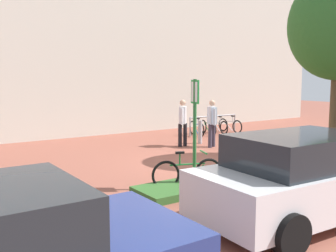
{
  "coord_description": "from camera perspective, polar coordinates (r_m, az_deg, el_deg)",
  "views": [
    {
      "loc": [
        -7.03,
        -8.88,
        2.51
      ],
      "look_at": [
        -0.16,
        1.12,
        1.01
      ],
      "focal_mm": 41.85,
      "sensor_mm": 36.0,
      "label": 1
    }
  ],
  "objects": [
    {
      "name": "ground_plane",
      "position": [
        11.6,
        3.83,
        -5.47
      ],
      "size": [
        60.0,
        60.0,
        0.0
      ],
      "primitive_type": "plane",
      "color": "brown"
    },
    {
      "name": "building_facade",
      "position": [
        17.93,
        -11.41,
        14.89
      ],
      "size": [
        28.0,
        1.2,
        10.0
      ],
      "primitive_type": "cube",
      "color": "beige",
      "rests_on": "ground"
    },
    {
      "name": "planter_strip",
      "position": [
        10.38,
        13.17,
        -6.68
      ],
      "size": [
        7.0,
        1.1,
        0.16
      ],
      "primitive_type": "cube",
      "color": "#336028",
      "rests_on": "ground"
    },
    {
      "name": "parking_sign_post",
      "position": [
        8.68,
        3.92,
        1.14
      ],
      "size": [
        0.11,
        0.36,
        2.48
      ],
      "color": "#2D7238",
      "rests_on": "ground"
    },
    {
      "name": "bike_at_sign",
      "position": [
        9.02,
        2.86,
        -6.84
      ],
      "size": [
        1.6,
        0.65,
        0.86
      ],
      "color": "black",
      "rests_on": "ground"
    },
    {
      "name": "bike_rack_cluster",
      "position": [
        17.7,
        6.63,
        -0.02
      ],
      "size": [
        2.66,
        1.64,
        0.83
      ],
      "color": "#99999E",
      "rests_on": "ground"
    },
    {
      "name": "bollard_steel",
      "position": [
        15.01,
        4.7,
        -0.87
      ],
      "size": [
        0.16,
        0.16,
        0.9
      ],
      "primitive_type": "cylinder",
      "color": "#ADADB2",
      "rests_on": "ground"
    },
    {
      "name": "person_casual_tan",
      "position": [
        14.21,
        6.42,
        0.83
      ],
      "size": [
        0.38,
        0.57,
        1.72
      ],
      "color": "#383342",
      "rests_on": "ground"
    },
    {
      "name": "person_shirt_white",
      "position": [
        14.31,
        2.15,
        0.91
      ],
      "size": [
        0.45,
        0.48,
        1.72
      ],
      "color": "black",
      "rests_on": "ground"
    },
    {
      "name": "car_white_hatch",
      "position": [
        7.4,
        19.45,
        -7.08
      ],
      "size": [
        4.38,
        2.18,
        1.54
      ],
      "color": "silver",
      "rests_on": "ground"
    }
  ]
}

